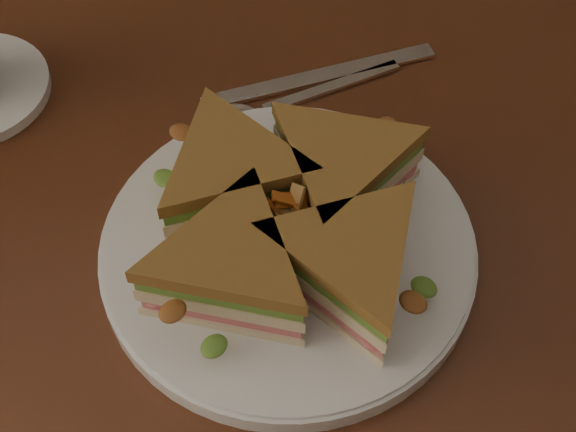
# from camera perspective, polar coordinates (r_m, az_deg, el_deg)

# --- Properties ---
(table) EXTENTS (1.20, 0.80, 0.75)m
(table) POSITION_cam_1_polar(r_m,az_deg,el_deg) (0.71, -5.47, -3.43)
(table) COLOR #35170C
(table) RESTS_ON ground
(plate) EXTENTS (0.28, 0.28, 0.02)m
(plate) POSITION_cam_1_polar(r_m,az_deg,el_deg) (0.59, -0.00, -2.42)
(plate) COLOR silver
(plate) RESTS_ON table
(sandwich_wedges) EXTENTS (0.28, 0.28, 0.06)m
(sandwich_wedges) POSITION_cam_1_polar(r_m,az_deg,el_deg) (0.56, -0.00, -0.30)
(sandwich_wedges) COLOR beige
(sandwich_wedges) RESTS_ON plate
(crisps_mound) EXTENTS (0.09, 0.09, 0.05)m
(crisps_mound) POSITION_cam_1_polar(r_m,az_deg,el_deg) (0.56, -0.00, -0.54)
(crisps_mound) COLOR #C05B18
(crisps_mound) RESTS_ON plate
(spoon) EXTENTS (0.18, 0.06, 0.01)m
(spoon) POSITION_cam_1_polar(r_m,az_deg,el_deg) (0.68, -2.27, 7.43)
(spoon) COLOR silver
(spoon) RESTS_ON table
(knife) EXTENTS (0.21, 0.04, 0.00)m
(knife) POSITION_cam_1_polar(r_m,az_deg,el_deg) (0.72, 1.73, 9.70)
(knife) COLOR silver
(knife) RESTS_ON table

